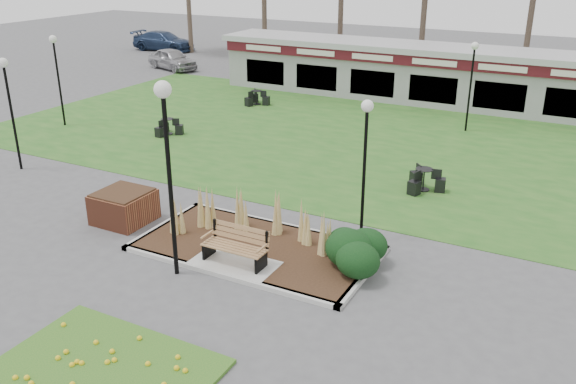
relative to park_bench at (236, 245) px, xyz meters
The scene contains 18 objects.
ground 0.64m from the park_bench, 90.00° to the right, with size 100.00×100.00×0.00m, color #515154.
lawn 11.77m from the park_bench, 90.00° to the left, with size 34.00×16.00×0.02m, color #245F1E.
flower_bed 4.88m from the park_bench, 90.00° to the right, with size 4.20×3.00×0.16m.
planting_bed 1.70m from the park_bench, 40.83° to the left, with size 6.75×3.40×1.27m.
park_bench is the anchor object (origin of this frame).
brick_planter 4.47m from the park_bench, behind, with size 1.50×1.50×0.95m.
food_pavilion 19.73m from the park_bench, 90.00° to the left, with size 24.60×3.40×2.90m.
lamp_post_near_left 4.36m from the park_bench, 52.80° to the left, with size 0.33×0.33×3.96m.
lamp_post_near_right 3.33m from the park_bench, 136.76° to the right, with size 0.40×0.40×4.86m.
lamp_post_mid_left 11.46m from the park_bench, 167.14° to the left, with size 0.34×0.34×4.05m.
lamp_post_mid_right 15.45m from the park_bench, 80.88° to the left, with size 0.32×0.32×3.88m.
lamp_post_far_left 16.05m from the park_bench, 151.83° to the left, with size 0.33×0.33×4.03m.
bistro_set_a 12.34m from the park_bench, 136.22° to the left, with size 1.29×1.18×0.69m.
bistro_set_b 17.07m from the park_bench, 118.81° to the left, with size 1.27×1.32×0.72m.
bistro_set_c 7.80m from the park_bench, 69.30° to the left, with size 1.35×1.37×0.75m.
car_silver 27.53m from the park_bench, 131.09° to the left, with size 1.60×3.98×1.35m, color #A1A1A5.
car_black 25.94m from the park_bench, 114.19° to the left, with size 1.50×4.30×1.42m, color black.
car_blue 35.66m from the park_bench, 131.40° to the left, with size 2.04×5.02×1.46m, color navy.
Camera 1 is at (7.59, -11.34, 7.62)m, focal length 38.00 mm.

